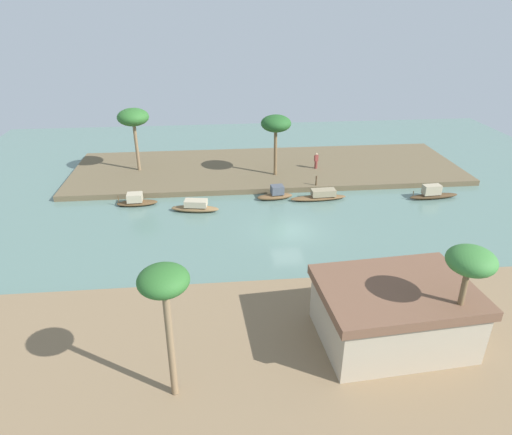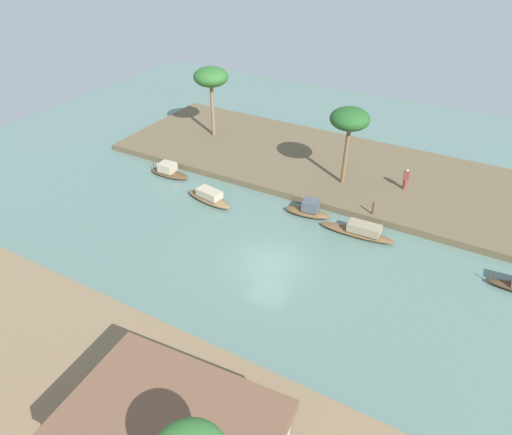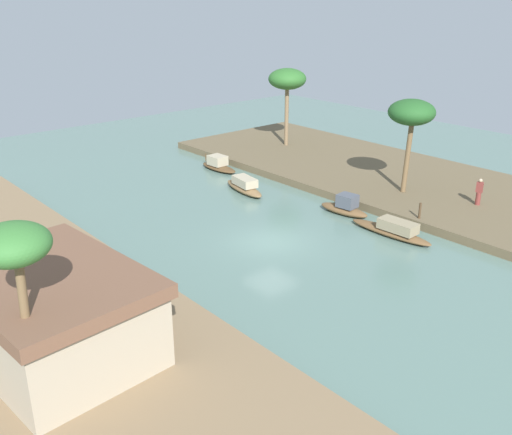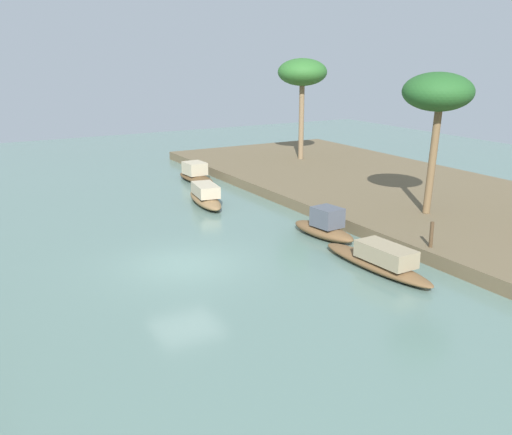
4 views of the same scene
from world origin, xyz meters
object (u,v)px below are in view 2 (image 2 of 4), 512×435
(sampan_foreground, at_px, (360,231))
(palm_tree_left_near, at_px, (350,120))
(sampan_midstream, at_px, (209,197))
(palm_tree_left_far, at_px, (211,78))
(person_on_near_bank, at_px, (406,180))
(mooring_post, at_px, (373,208))
(sampan_with_red_awning, at_px, (169,171))
(sampan_upstream_small, at_px, (308,210))

(sampan_foreground, height_order, palm_tree_left_near, palm_tree_left_near)
(sampan_midstream, height_order, palm_tree_left_far, palm_tree_left_far)
(sampan_foreground, xyz_separation_m, person_on_near_bank, (-1.13, -7.04, 0.91))
(person_on_near_bank, relative_size, mooring_post, 1.76)
(person_on_near_bank, bearing_deg, sampan_midstream, -163.94)
(sampan_foreground, bearing_deg, sampan_with_red_awning, -4.04)
(sampan_midstream, bearing_deg, sampan_upstream_small, -155.68)
(sampan_with_red_awning, relative_size, mooring_post, 3.82)
(sampan_midstream, height_order, mooring_post, mooring_post)
(palm_tree_left_far, bearing_deg, sampan_midstream, 121.95)
(sampan_midstream, relative_size, palm_tree_left_far, 0.67)
(sampan_foreground, xyz_separation_m, palm_tree_left_far, (17.51, -8.41, 5.62))
(sampan_with_red_awning, bearing_deg, mooring_post, -175.83)
(sampan_foreground, height_order, mooring_post, mooring_post)
(sampan_upstream_small, distance_m, palm_tree_left_far, 16.51)
(sampan_foreground, distance_m, palm_tree_left_far, 20.22)
(sampan_upstream_small, relative_size, palm_tree_left_far, 0.53)
(sampan_upstream_small, distance_m, mooring_post, 4.55)
(sampan_with_red_awning, distance_m, sampan_midstream, 5.64)
(sampan_with_red_awning, xyz_separation_m, mooring_post, (-16.85, -1.85, 0.59))
(sampan_foreground, bearing_deg, sampan_upstream_small, -10.73)
(person_on_near_bank, height_order, mooring_post, person_on_near_bank)
(sampan_foreground, relative_size, sampan_with_red_awning, 1.44)
(sampan_midstream, height_order, palm_tree_left_near, palm_tree_left_near)
(person_on_near_bank, height_order, palm_tree_left_far, palm_tree_left_far)
(sampan_with_red_awning, bearing_deg, sampan_midstream, 158.75)
(sampan_with_red_awning, height_order, sampan_upstream_small, sampan_upstream_small)
(person_on_near_bank, bearing_deg, sampan_with_red_awning, -177.64)
(person_on_near_bank, bearing_deg, palm_tree_left_far, 157.96)
(sampan_with_red_awning, xyz_separation_m, sampan_upstream_small, (-12.67, -0.12, 0.05))
(sampan_with_red_awning, bearing_deg, palm_tree_left_near, -160.37)
(sampan_foreground, height_order, palm_tree_left_far, palm_tree_left_far)
(sampan_upstream_small, bearing_deg, palm_tree_left_far, -36.73)
(palm_tree_left_near, bearing_deg, person_on_near_bank, -164.42)
(sampan_with_red_awning, height_order, palm_tree_left_far, palm_tree_left_far)
(sampan_upstream_small, bearing_deg, palm_tree_left_near, -103.67)
(sampan_upstream_small, xyz_separation_m, palm_tree_left_far, (13.45, -7.82, 5.54))
(mooring_post, bearing_deg, sampan_with_red_awning, 6.26)
(sampan_upstream_small, height_order, palm_tree_left_far, palm_tree_left_far)
(palm_tree_left_far, bearing_deg, sampan_foreground, 154.35)
(sampan_upstream_small, bearing_deg, mooring_post, -164.16)
(sampan_midstream, xyz_separation_m, mooring_post, (-11.52, -3.70, 0.58))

